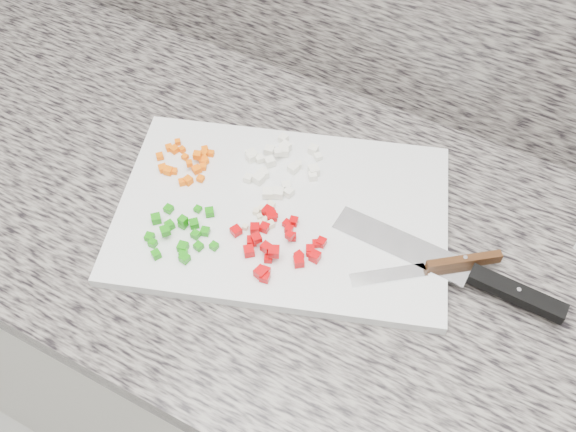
# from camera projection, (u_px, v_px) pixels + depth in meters

# --- Properties ---
(cabinet) EXTENTS (3.92, 0.62, 0.86)m
(cabinet) POSITION_uv_depth(u_px,v_px,m) (330.00, 379.00, 1.28)
(cabinet) COLOR silver
(cabinet) RESTS_ON ground
(countertop) EXTENTS (3.96, 0.64, 0.04)m
(countertop) POSITION_uv_depth(u_px,v_px,m) (346.00, 253.00, 0.92)
(countertop) COLOR slate
(countertop) RESTS_ON cabinet
(cutting_board) EXTENTS (0.55, 0.45, 0.02)m
(cutting_board) POSITION_uv_depth(u_px,v_px,m) (282.00, 213.00, 0.93)
(cutting_board) COLOR silver
(cutting_board) RESTS_ON countertop
(carrot_pile) EXTENTS (0.09, 0.08, 0.02)m
(carrot_pile) POSITION_uv_depth(u_px,v_px,m) (188.00, 162.00, 0.97)
(carrot_pile) COLOR #F76205
(carrot_pile) RESTS_ON cutting_board
(onion_pile) EXTENTS (0.12, 0.13, 0.02)m
(onion_pile) POSITION_uv_depth(u_px,v_px,m) (278.00, 166.00, 0.96)
(onion_pile) COLOR white
(onion_pile) RESTS_ON cutting_board
(green_pepper_pile) EXTENTS (0.11, 0.11, 0.02)m
(green_pepper_pile) POSITION_uv_depth(u_px,v_px,m) (180.00, 233.00, 0.89)
(green_pepper_pile) COLOR #167E0B
(green_pepper_pile) RESTS_ON cutting_board
(red_pepper_pile) EXTENTS (0.13, 0.11, 0.02)m
(red_pepper_pile) POSITION_uv_depth(u_px,v_px,m) (277.00, 243.00, 0.88)
(red_pepper_pile) COLOR #B50206
(red_pepper_pile) RESTS_ON cutting_board
(garlic_pile) EXTENTS (0.04, 0.06, 0.01)m
(garlic_pile) POSITION_uv_depth(u_px,v_px,m) (263.00, 216.00, 0.91)
(garlic_pile) COLOR beige
(garlic_pile) RESTS_ON cutting_board
(chef_knife) EXTENTS (0.32, 0.05, 0.02)m
(chef_knife) POSITION_uv_depth(u_px,v_px,m) (476.00, 276.00, 0.85)
(chef_knife) COLOR silver
(chef_knife) RESTS_ON cutting_board
(paring_knife) EXTENTS (0.17, 0.14, 0.02)m
(paring_knife) POSITION_uv_depth(u_px,v_px,m) (445.00, 265.00, 0.86)
(paring_knife) COLOR silver
(paring_knife) RESTS_ON cutting_board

